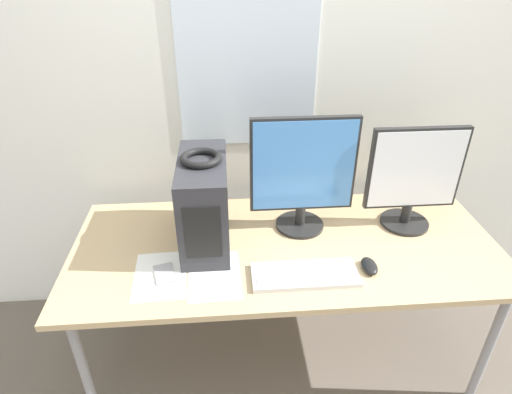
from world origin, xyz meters
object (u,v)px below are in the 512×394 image
Objects in this scene: monitor_right_near at (414,177)px; mouse at (369,266)px; pc_tower at (204,202)px; keyboard at (305,275)px; monitor_main at (303,173)px; cell_phone at (165,274)px; headphones at (201,158)px.

mouse is (-0.27, -0.31, -0.23)m from monitor_right_near.
pc_tower reaches higher than mouse.
keyboard is 3.90× the size of mouse.
pc_tower is at bearing -170.72° from monitor_main.
monitor_right_near is at bearing 0.40° from cell_phone.
headphones is at bearing 40.35° from cell_phone.
pc_tower is 0.45m from monitor_main.
monitor_main is at bearing 9.28° from pc_tower.
monitor_right_near reaches higher than cell_phone.
headphones is at bearing 158.62° from mouse.
mouse is (0.67, -0.26, -0.39)m from headphones.
monitor_right_near is 4.47× the size of mouse.
monitor_main is at bearing 124.91° from mouse.
monitor_right_near is at bearing 31.99° from keyboard.
headphones reaches higher than pc_tower.
monitor_main reaches higher than cell_phone.
keyboard is 3.14× the size of cell_phone.
pc_tower is at bearing -90.00° from headphones.
headphones is at bearing 90.00° from pc_tower.
monitor_right_near reaches higher than keyboard.
mouse is at bearing -130.74° from monitor_right_near.
monitor_right_near is (0.94, 0.05, -0.16)m from headphones.
cell_phone is at bearing 174.33° from keyboard.
keyboard is (-0.54, -0.34, -0.24)m from monitor_right_near.
cell_phone is (-0.57, 0.06, -0.01)m from keyboard.
monitor_main is 0.50m from monitor_right_near.
pc_tower is at bearing 144.30° from keyboard.
monitor_main reaches higher than headphones.
mouse is 0.84m from cell_phone.
monitor_main is 4.96× the size of mouse.
keyboard is at bearing -35.70° from pc_tower.
monitor_main is at bearing 83.72° from keyboard.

